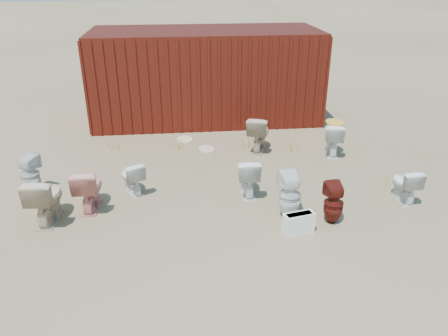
{
  "coord_description": "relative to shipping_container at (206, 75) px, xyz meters",
  "views": [
    {
      "loc": [
        -0.78,
        -6.62,
        3.96
      ],
      "look_at": [
        0.0,
        0.6,
        0.55
      ],
      "focal_mm": 35.0,
      "sensor_mm": 36.0,
      "label": 1
    }
  ],
  "objects": [
    {
      "name": "loose_lid_near",
      "position": [
        -0.67,
        -1.7,
        -1.19
      ],
      "size": [
        0.46,
        0.56,
        0.02
      ],
      "primitive_type": "ellipsoid",
      "rotation": [
        0.0,
        0.0,
        0.19
      ],
      "color": "beige",
      "rests_on": "ground"
    },
    {
      "name": "toilet_front_pink",
      "position": [
        -2.41,
        -4.85,
        -0.81
      ],
      "size": [
        0.47,
        0.79,
        0.79
      ],
      "primitive_type": "imported",
      "rotation": [
        0.0,
        0.0,
        3.1
      ],
      "color": "#E58C84",
      "rests_on": "ground"
    },
    {
      "name": "shipping_container",
      "position": [
        0.0,
        0.0,
        0.0
      ],
      "size": [
        6.0,
        2.4,
        2.4
      ],
      "primitive_type": "cube",
      "color": "#4B160C",
      "rests_on": "ground"
    },
    {
      "name": "weed_clump_b",
      "position": [
        0.78,
        -2.41,
        -1.07
      ],
      "size": [
        0.32,
        0.32,
        0.25
      ],
      "primitive_type": "cone",
      "color": "#B29747",
      "rests_on": "ground"
    },
    {
      "name": "loose_lid_far",
      "position": [
        -0.17,
        -2.38,
        -1.19
      ],
      "size": [
        0.5,
        0.56,
        0.02
      ],
      "primitive_type": "ellipsoid",
      "rotation": [
        0.0,
        0.0,
        0.34
      ],
      "color": "beige",
      "rests_on": "ground"
    },
    {
      "name": "weed_clump_f",
      "position": [
        3.25,
        -4.58,
        -1.1
      ],
      "size": [
        0.28,
        0.28,
        0.21
      ],
      "primitive_type": "cone",
      "color": "#B29747",
      "rests_on": "ground"
    },
    {
      "name": "toilet_front_maroon",
      "position": [
        1.7,
        -5.76,
        -0.84
      ],
      "size": [
        0.35,
        0.35,
        0.72
      ],
      "primitive_type": "imported",
      "rotation": [
        0.0,
        0.0,
        3.21
      ],
      "color": "#59150F",
      "rests_on": "ground"
    },
    {
      "name": "toilet_back_beige_left",
      "position": [
        -3.04,
        -5.2,
        -0.78
      ],
      "size": [
        0.54,
        0.86,
        0.84
      ],
      "primitive_type": "imported",
      "rotation": [
        0.0,
        0.0,
        3.06
      ],
      "color": "beige",
      "rests_on": "ground"
    },
    {
      "name": "toilet_front_c",
      "position": [
        0.44,
        -4.61,
        -0.83
      ],
      "size": [
        0.44,
        0.75,
        0.75
      ],
      "primitive_type": "imported",
      "rotation": [
        0.0,
        0.0,
        3.11
      ],
      "color": "white",
      "rests_on": "ground"
    },
    {
      "name": "toilet_front_a",
      "position": [
        -1.71,
        -4.33,
        -0.88
      ],
      "size": [
        0.6,
        0.72,
        0.64
      ],
      "primitive_type": "imported",
      "rotation": [
        0.0,
        0.0,
        3.59
      ],
      "color": "white",
      "rests_on": "ground"
    },
    {
      "name": "loose_tank",
      "position": [
        1.05,
        -6.01,
        -1.02
      ],
      "size": [
        0.53,
        0.3,
        0.35
      ],
      "primitive_type": "cube",
      "rotation": [
        0.0,
        0.0,
        0.22
      ],
      "color": "white",
      "rests_on": "ground"
    },
    {
      "name": "toilet_back_e",
      "position": [
        1.01,
        -5.51,
        -0.78
      ],
      "size": [
        0.4,
        0.41,
        0.84
      ],
      "primitive_type": "imported",
      "rotation": [
        0.0,
        0.0,
        3.21
      ],
      "color": "white",
      "rests_on": "ground"
    },
    {
      "name": "toilet_back_yellowlid",
      "position": [
        2.65,
        -2.94,
        -0.82
      ],
      "size": [
        0.58,
        0.81,
        0.75
      ],
      "primitive_type": "imported",
      "rotation": [
        0.0,
        0.0,
        2.91
      ],
      "color": "white",
      "rests_on": "ground"
    },
    {
      "name": "toilet_back_beige_right",
      "position": [
        1.03,
        -2.51,
        -0.78
      ],
      "size": [
        0.72,
        0.93,
        0.83
      ],
      "primitive_type": "imported",
      "rotation": [
        0.0,
        0.0,
        2.79
      ],
      "color": "#C5AC90",
      "rests_on": "ground"
    },
    {
      "name": "toilet_front_e",
      "position": [
        3.25,
        -5.17,
        -0.87
      ],
      "size": [
        0.4,
        0.66,
        0.66
      ],
      "primitive_type": "imported",
      "rotation": [
        0.0,
        0.0,
        3.19
      ],
      "color": "white",
      "rests_on": "ground"
    },
    {
      "name": "weed_clump_c",
      "position": [
        1.87,
        -2.62,
        -1.04
      ],
      "size": [
        0.36,
        0.36,
        0.32
      ],
      "primitive_type": "cone",
      "color": "#B29747",
      "rests_on": "ground"
    },
    {
      "name": "weed_clump_d",
      "position": [
        -0.86,
        -2.14,
        -1.06
      ],
      "size": [
        0.3,
        0.3,
        0.27
      ],
      "primitive_type": "cone",
      "color": "#B29747",
      "rests_on": "ground"
    },
    {
      "name": "weed_clump_a",
      "position": [
        -2.36,
        -2.04,
        -1.07
      ],
      "size": [
        0.36,
        0.36,
        0.26
      ],
      "primitive_type": "cone",
      "color": "#B29747",
      "rests_on": "ground"
    },
    {
      "name": "ground",
      "position": [
        0.0,
        -5.2,
        -1.2
      ],
      "size": [
        100.0,
        100.0,
        0.0
      ],
      "primitive_type": "plane",
      "color": "brown",
      "rests_on": "ground"
    },
    {
      "name": "toilet_back_a",
      "position": [
        -3.6,
        -4.16,
        -0.81
      ],
      "size": [
        0.48,
        0.48,
        0.79
      ],
      "primitive_type": "imported",
      "rotation": [
        0.0,
        0.0,
        2.67
      ],
      "color": "silver",
      "rests_on": "ground"
    },
    {
      "name": "yellow_lid",
      "position": [
        2.65,
        -2.94,
        -0.43
      ],
      "size": [
        0.38,
        0.48,
        0.02
      ],
      "primitive_type": "ellipsoid",
      "color": "gold",
      "rests_on": "toilet_back_yellowlid"
    },
    {
      "name": "weed_clump_e",
      "position": [
        1.13,
        -1.96,
        -1.07
      ],
      "size": [
        0.34,
        0.34,
        0.27
      ],
      "primitive_type": "cone",
      "color": "#B29747",
      "rests_on": "ground"
    }
  ]
}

